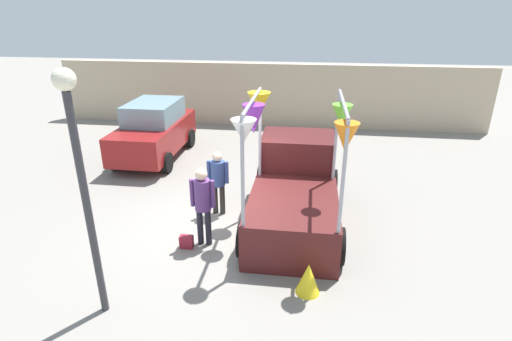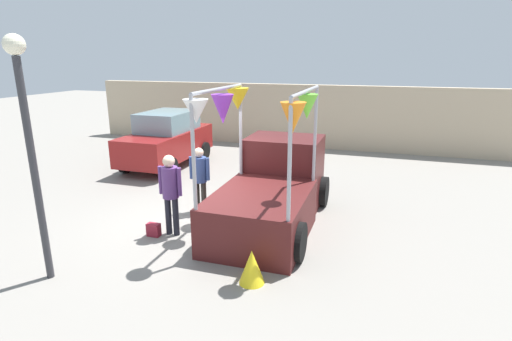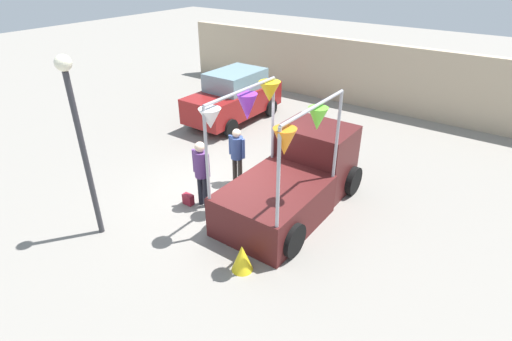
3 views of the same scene
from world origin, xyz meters
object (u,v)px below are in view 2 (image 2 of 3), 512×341
at_px(person_vendor, 200,174).
at_px(handbag, 154,230).
at_px(parked_car, 167,139).
at_px(folded_kite_bundle_sunflower, 252,267).
at_px(vendor_truck, 273,185).
at_px(person_customer, 170,187).
at_px(street_lamp, 27,128).

relative_size(person_vendor, handbag, 5.78).
xyz_separation_m(parked_car, folded_kite_bundle_sunflower, (5.23, -6.35, -0.64)).
bearing_deg(folded_kite_bundle_sunflower, handbag, 156.87).
height_order(vendor_truck, parked_car, vendor_truck).
bearing_deg(vendor_truck, parked_car, 143.27).
relative_size(person_customer, street_lamp, 0.44).
bearing_deg(person_customer, parked_car, 120.75).
bearing_deg(street_lamp, parked_car, 104.16).
distance_m(street_lamp, folded_kite_bundle_sunflower, 4.22).
bearing_deg(vendor_truck, handbag, -143.49).
bearing_deg(street_lamp, person_customer, 61.97).
bearing_deg(handbag, vendor_truck, 36.51).
bearing_deg(folded_kite_bundle_sunflower, person_vendor, 129.57).
bearing_deg(person_vendor, handbag, -102.48).
distance_m(person_customer, person_vendor, 1.40).
distance_m(person_customer, folded_kite_bundle_sunflower, 2.70).
xyz_separation_m(parked_car, handbag, (2.65, -5.25, -0.80)).
relative_size(handbag, street_lamp, 0.07).
xyz_separation_m(vendor_truck, person_vendor, (-1.84, -0.03, 0.12)).
height_order(street_lamp, folded_kite_bundle_sunflower, street_lamp).
relative_size(parked_car, folded_kite_bundle_sunflower, 6.67).
height_order(person_vendor, handbag, person_vendor).
relative_size(person_customer, person_vendor, 1.09).
bearing_deg(parked_car, person_customer, -59.25).
height_order(parked_car, street_lamp, street_lamp).
distance_m(person_customer, street_lamp, 2.94).
xyz_separation_m(handbag, folded_kite_bundle_sunflower, (2.58, -1.10, 0.16)).
distance_m(vendor_truck, folded_kite_bundle_sunflower, 2.81).
xyz_separation_m(vendor_truck, handbag, (-2.20, -1.63, -0.72)).
relative_size(vendor_truck, handbag, 14.57).
bearing_deg(handbag, parked_car, 116.82).
xyz_separation_m(vendor_truck, person_customer, (-1.85, -1.43, 0.22)).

